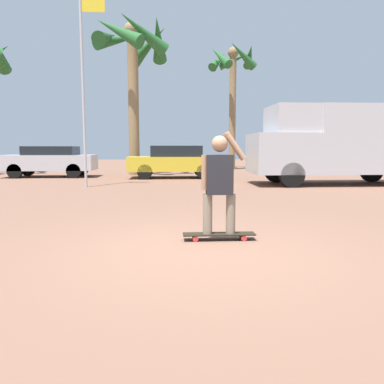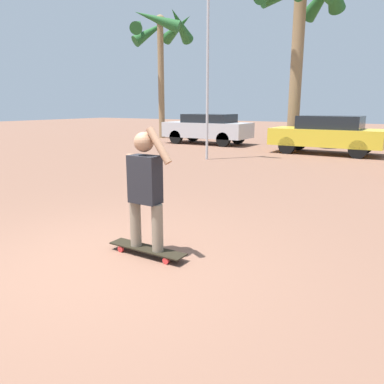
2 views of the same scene
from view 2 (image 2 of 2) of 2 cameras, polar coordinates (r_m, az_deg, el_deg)
name	(u,v)px [view 2 (image 2 of 2)]	position (r m, az deg, el deg)	size (l,w,h in m)	color
ground_plane	(104,264)	(4.68, -13.25, -10.61)	(80.00, 80.00, 0.00)	brown
skateboard	(147,249)	(4.81, -6.88, -8.65)	(1.08, 0.23, 0.10)	black
person_skateboarder	(145,184)	(4.57, -7.18, 1.16)	(0.66, 0.24, 1.52)	gray
parked_car_yellow	(327,134)	(15.58, 19.92, 8.34)	(4.16, 1.76, 1.47)	black
parked_car_silver	(208,128)	(18.60, 2.38, 9.74)	(4.22, 1.80, 1.45)	black
palm_tree_center_background	(300,3)	(18.56, 16.13, 25.96)	(4.04, 4.14, 7.67)	#8E704C
palm_tree_far_left	(161,32)	(22.63, -4.77, 23.10)	(3.83, 3.83, 6.99)	#8E704C
flagpole	(209,44)	(13.21, 2.66, 21.57)	(0.87, 0.12, 6.75)	#B7B7BC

